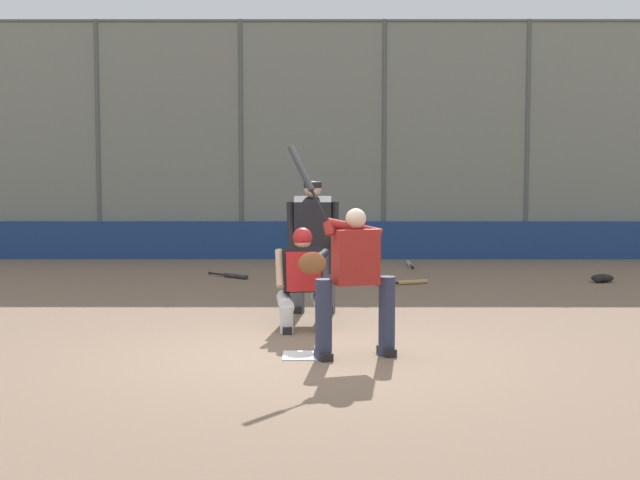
# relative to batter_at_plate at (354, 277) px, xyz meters

# --- Properties ---
(ground_plane) EXTENTS (160.00, 160.00, 0.00)m
(ground_plane) POSITION_rel_batter_at_plate_xyz_m (0.48, -0.05, -0.79)
(ground_plane) COLOR #7A604C
(home_plate_marker) EXTENTS (0.43, 0.43, 0.01)m
(home_plate_marker) POSITION_rel_batter_at_plate_xyz_m (0.48, -0.05, -0.79)
(home_plate_marker) COLOR white
(home_plate_marker) RESTS_ON ground_plane
(backstop_fence) EXTENTS (17.76, 0.08, 4.20)m
(backstop_fence) POSITION_rel_batter_at_plate_xyz_m (0.48, -8.66, 1.39)
(backstop_fence) COLOR #515651
(backstop_fence) RESTS_ON ground_plane
(padding_wall) EXTENTS (17.33, 0.18, 0.66)m
(padding_wall) POSITION_rel_batter_at_plate_xyz_m (0.48, -8.56, -0.47)
(padding_wall) COLOR navy
(padding_wall) RESTS_ON ground_plane
(bleachers_beyond) EXTENTS (12.38, 3.05, 1.80)m
(bleachers_beyond) POSITION_rel_batter_at_plate_xyz_m (2.34, -11.51, -0.21)
(bleachers_beyond) COLOR slate
(bleachers_beyond) RESTS_ON ground_plane
(batter_at_plate) EXTENTS (1.08, 0.54, 2.07)m
(batter_at_plate) POSITION_rel_batter_at_plate_xyz_m (0.00, 0.00, 0.00)
(batter_at_plate) COLOR #2D334C
(batter_at_plate) RESTS_ON ground_plane
(catcher_behind_plate) EXTENTS (0.62, 0.73, 1.14)m
(catcher_behind_plate) POSITION_rel_batter_at_plate_xyz_m (0.52, -1.48, -0.20)
(catcher_behind_plate) COLOR silver
(catcher_behind_plate) RESTS_ON ground_plane
(umpire_home) EXTENTS (0.66, 0.40, 1.62)m
(umpire_home) POSITION_rel_batter_at_plate_xyz_m (0.43, -2.66, 0.07)
(umpire_home) COLOR #4C4C51
(umpire_home) RESTS_ON ground_plane
(spare_bat_near_backstop) EXTENTS (0.08, 0.83, 0.07)m
(spare_bat_near_backstop) POSITION_rel_batter_at_plate_xyz_m (-1.15, -7.49, -0.76)
(spare_bat_near_backstop) COLOR black
(spare_bat_near_backstop) RESTS_ON ground_plane
(spare_bat_by_padding) EXTENTS (0.78, 0.34, 0.07)m
(spare_bat_by_padding) POSITION_rel_batter_at_plate_xyz_m (-0.95, -5.21, -0.76)
(spare_bat_by_padding) COLOR black
(spare_bat_by_padding) RESTS_ON ground_plane
(spare_bat_third_base_side) EXTENTS (0.66, 0.58, 0.07)m
(spare_bat_third_base_side) POSITION_rel_batter_at_plate_xyz_m (1.68, -5.94, -0.76)
(spare_bat_third_base_side) COLOR black
(spare_bat_third_base_side) RESTS_ON ground_plane
(fielding_glove_on_dirt) EXTENTS (0.34, 0.26, 0.12)m
(fielding_glove_on_dirt) POSITION_rel_batter_at_plate_xyz_m (-3.84, -5.45, -0.73)
(fielding_glove_on_dirt) COLOR black
(fielding_glove_on_dirt) RESTS_ON ground_plane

